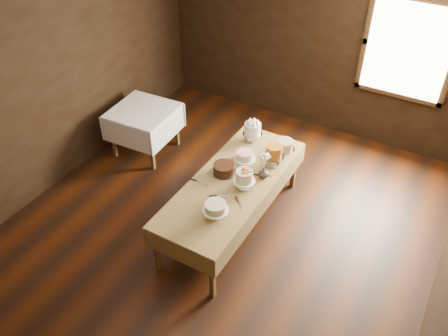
# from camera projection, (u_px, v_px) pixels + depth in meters

# --- Properties ---
(floor) EXTENTS (5.00, 6.00, 0.01)m
(floor) POSITION_uv_depth(u_px,v_px,m) (216.00, 236.00, 5.93)
(floor) COLOR black
(floor) RESTS_ON ground
(ceiling) EXTENTS (5.00, 6.00, 0.01)m
(ceiling) POSITION_uv_depth(u_px,v_px,m) (213.00, 17.00, 4.18)
(ceiling) COLOR beige
(ceiling) RESTS_ON wall_back
(wall_back) EXTENTS (5.00, 0.02, 2.80)m
(wall_back) POSITION_uv_depth(u_px,v_px,m) (317.00, 43.00, 7.08)
(wall_back) COLOR black
(wall_back) RESTS_ON ground
(wall_left) EXTENTS (0.02, 6.00, 2.80)m
(wall_left) POSITION_uv_depth(u_px,v_px,m) (45.00, 88.00, 6.02)
(wall_left) COLOR black
(wall_left) RESTS_ON ground
(window) EXTENTS (1.10, 0.05, 1.30)m
(window) POSITION_uv_depth(u_px,v_px,m) (408.00, 50.00, 6.41)
(window) COLOR #FFEABF
(window) RESTS_ON wall_back
(display_table) EXTENTS (0.92, 2.31, 0.71)m
(display_table) POSITION_uv_depth(u_px,v_px,m) (233.00, 185.00, 5.69)
(display_table) COLOR #51381D
(display_table) RESTS_ON ground
(side_table) EXTENTS (0.91, 0.91, 0.72)m
(side_table) POSITION_uv_depth(u_px,v_px,m) (143.00, 115.00, 6.94)
(side_table) COLOR #51381D
(side_table) RESTS_ON ground
(cake_meringue) EXTENTS (0.26, 0.26, 0.27)m
(cake_meringue) POSITION_uv_depth(u_px,v_px,m) (252.00, 133.00, 6.23)
(cake_meringue) COLOR silver
(cake_meringue) RESTS_ON display_table
(cake_speckled) EXTENTS (0.28, 0.28, 0.13)m
(cake_speckled) POSITION_uv_depth(u_px,v_px,m) (285.00, 145.00, 6.12)
(cake_speckled) COLOR silver
(cake_speckled) RESTS_ON display_table
(cake_lattice) EXTENTS (0.27, 0.27, 0.10)m
(cake_lattice) POSITION_uv_depth(u_px,v_px,m) (245.00, 156.00, 5.96)
(cake_lattice) COLOR white
(cake_lattice) RESTS_ON display_table
(cake_caramel) EXTENTS (0.26, 0.26, 0.30)m
(cake_caramel) POSITION_uv_depth(u_px,v_px,m) (274.00, 157.00, 5.82)
(cake_caramel) COLOR silver
(cake_caramel) RESTS_ON display_table
(cake_chocolate) EXTENTS (0.33, 0.33, 0.12)m
(cake_chocolate) POSITION_uv_depth(u_px,v_px,m) (224.00, 169.00, 5.74)
(cake_chocolate) COLOR silver
(cake_chocolate) RESTS_ON display_table
(cake_flowers) EXTENTS (0.28, 0.28, 0.26)m
(cake_flowers) POSITION_uv_depth(u_px,v_px,m) (244.00, 180.00, 5.49)
(cake_flowers) COLOR white
(cake_flowers) RESTS_ON display_table
(cake_cream) EXTENTS (0.33, 0.33, 0.20)m
(cake_cream) POSITION_uv_depth(u_px,v_px,m) (216.00, 211.00, 5.13)
(cake_cream) COLOR white
(cake_cream) RESTS_ON display_table
(cake_server_a) EXTENTS (0.22, 0.14, 0.01)m
(cake_server_a) POSITION_uv_depth(u_px,v_px,m) (224.00, 196.00, 5.45)
(cake_server_a) COLOR silver
(cake_server_a) RESTS_ON display_table
(cake_server_b) EXTENTS (0.20, 0.17, 0.01)m
(cake_server_b) POSITION_uv_depth(u_px,v_px,m) (241.00, 206.00, 5.31)
(cake_server_b) COLOR silver
(cake_server_b) RESTS_ON display_table
(cake_server_c) EXTENTS (0.13, 0.23, 0.01)m
(cake_server_c) POSITION_uv_depth(u_px,v_px,m) (237.00, 167.00, 5.87)
(cake_server_c) COLOR silver
(cake_server_c) RESTS_ON display_table
(cake_server_d) EXTENTS (0.23, 0.11, 0.01)m
(cake_server_d) POSITION_uv_depth(u_px,v_px,m) (265.00, 175.00, 5.73)
(cake_server_d) COLOR silver
(cake_server_d) RESTS_ON display_table
(cake_server_e) EXTENTS (0.24, 0.03, 0.01)m
(cake_server_e) POSITION_uv_depth(u_px,v_px,m) (202.00, 183.00, 5.62)
(cake_server_e) COLOR silver
(cake_server_e) RESTS_ON display_table
(flower_vase) EXTENTS (0.13, 0.13, 0.13)m
(flower_vase) POSITION_uv_depth(u_px,v_px,m) (264.00, 173.00, 5.67)
(flower_vase) COLOR #2D2823
(flower_vase) RESTS_ON display_table
(flower_bouquet) EXTENTS (0.14, 0.14, 0.20)m
(flower_bouquet) POSITION_uv_depth(u_px,v_px,m) (264.00, 161.00, 5.56)
(flower_bouquet) COLOR white
(flower_bouquet) RESTS_ON flower_vase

